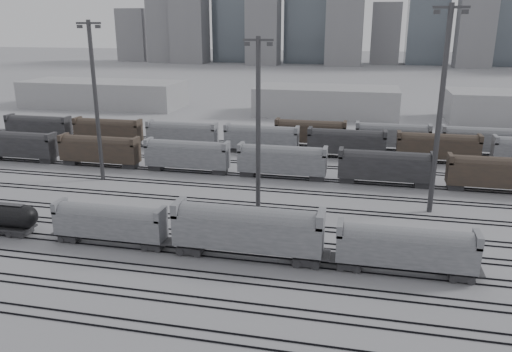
% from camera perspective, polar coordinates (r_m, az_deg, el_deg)
% --- Properties ---
extents(ground, '(900.00, 900.00, 0.00)m').
position_cam_1_polar(ground, '(58.80, -10.29, -8.75)').
color(ground, '#A3A4A8').
rests_on(ground, ground).
extents(tracks, '(220.00, 71.50, 0.16)m').
position_cam_1_polar(tracks, '(73.88, -5.10, -2.99)').
color(tracks, black).
rests_on(tracks, ground).
extents(hopper_car_a, '(13.62, 2.71, 4.87)m').
position_cam_1_polar(hopper_car_a, '(61.46, -16.36, -4.96)').
color(hopper_car_a, black).
rests_on(hopper_car_a, ground).
extents(hopper_car_b, '(16.81, 3.34, 6.01)m').
position_cam_1_polar(hopper_car_b, '(55.35, -0.96, -5.92)').
color(hopper_car_b, black).
rests_on(hopper_car_b, ground).
extents(hopper_car_c, '(14.29, 2.84, 5.11)m').
position_cam_1_polar(hopper_car_c, '(54.47, 16.76, -7.73)').
color(hopper_car_c, black).
rests_on(hopper_car_c, ground).
extents(light_mast_b, '(4.14, 0.66, 25.87)m').
position_cam_1_polar(light_mast_b, '(85.37, -17.87, 8.44)').
color(light_mast_b, '#3B3B3E').
rests_on(light_mast_b, ground).
extents(light_mast_c, '(3.82, 0.61, 23.86)m').
position_cam_1_polar(light_mast_c, '(64.29, 0.25, 5.70)').
color(light_mast_c, '#3B3B3E').
rests_on(light_mast_c, ground).
extents(light_mast_d, '(4.45, 0.71, 27.80)m').
position_cam_1_polar(light_mast_d, '(70.65, 20.34, 7.40)').
color(light_mast_d, '#3B3B3E').
rests_on(light_mast_d, ground).
extents(bg_string_near, '(151.00, 3.00, 5.60)m').
position_cam_1_polar(bg_string_near, '(84.69, 2.99, 1.61)').
color(bg_string_near, gray).
rests_on(bg_string_near, ground).
extents(bg_string_mid, '(151.00, 3.00, 5.60)m').
position_cam_1_polar(bg_string_mid, '(99.17, 10.29, 3.66)').
color(bg_string_mid, black).
rests_on(bg_string_mid, ground).
extents(bg_string_far, '(66.00, 3.00, 5.60)m').
position_cam_1_polar(bg_string_far, '(107.83, 19.84, 3.98)').
color(bg_string_far, '#43352A').
rests_on(bg_string_far, ground).
extents(warehouse_left, '(50.00, 18.00, 8.00)m').
position_cam_1_polar(warehouse_left, '(166.42, -17.04, 8.96)').
color(warehouse_left, '#A9A9AC').
rests_on(warehouse_left, ground).
extents(warehouse_mid, '(40.00, 18.00, 8.00)m').
position_cam_1_polar(warehouse_mid, '(145.55, 8.04, 8.47)').
color(warehouse_mid, '#A9A9AC').
rests_on(warehouse_mid, ground).
extents(skyline, '(316.00, 22.40, 95.00)m').
position_cam_1_polar(skyline, '(328.82, 11.35, 18.39)').
color(skyline, gray).
rests_on(skyline, ground).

